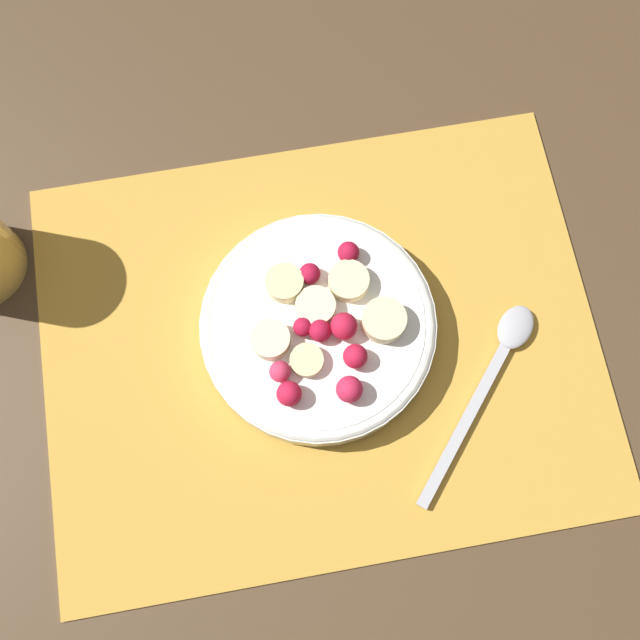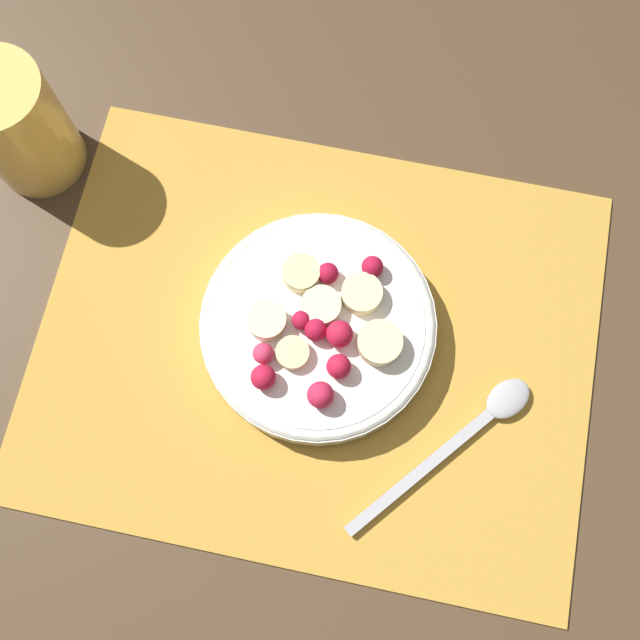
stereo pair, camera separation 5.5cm
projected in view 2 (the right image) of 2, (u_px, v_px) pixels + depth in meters
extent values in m
plane|color=#4C3823|center=(316.00, 343.00, 0.59)|extent=(3.00, 3.00, 0.00)
cube|color=gold|center=(316.00, 342.00, 0.58)|extent=(0.45, 0.35, 0.01)
cylinder|color=silver|center=(320.00, 327.00, 0.57)|extent=(0.19, 0.19, 0.02)
torus|color=silver|center=(320.00, 324.00, 0.56)|extent=(0.19, 0.19, 0.01)
cylinder|color=white|center=(320.00, 323.00, 0.56)|extent=(0.17, 0.17, 0.00)
cylinder|color=#F4EAB7|center=(267.00, 320.00, 0.55)|extent=(0.04, 0.04, 0.01)
cylinder|color=beige|center=(362.00, 294.00, 0.56)|extent=(0.05, 0.05, 0.01)
cylinder|color=#F4EAB7|center=(324.00, 307.00, 0.56)|extent=(0.04, 0.04, 0.01)
cylinder|color=beige|center=(301.00, 273.00, 0.56)|extent=(0.03, 0.03, 0.01)
cylinder|color=beige|center=(293.00, 353.00, 0.55)|extent=(0.03, 0.03, 0.01)
cylinder|color=beige|center=(380.00, 341.00, 0.55)|extent=(0.05, 0.05, 0.01)
sphere|color=#B21433|center=(314.00, 335.00, 0.55)|extent=(0.02, 0.02, 0.02)
sphere|color=#B21433|center=(372.00, 267.00, 0.56)|extent=(0.02, 0.02, 0.02)
sphere|color=red|center=(263.00, 377.00, 0.54)|extent=(0.02, 0.02, 0.02)
sphere|color=#DB3356|center=(263.00, 353.00, 0.54)|extent=(0.02, 0.02, 0.02)
sphere|color=red|center=(339.00, 366.00, 0.54)|extent=(0.02, 0.02, 0.02)
sphere|color=#B21433|center=(332.00, 274.00, 0.56)|extent=(0.02, 0.02, 0.02)
sphere|color=red|center=(339.00, 337.00, 0.54)|extent=(0.02, 0.02, 0.02)
sphere|color=#D12347|center=(321.00, 395.00, 0.53)|extent=(0.02, 0.02, 0.02)
sphere|color=#B21433|center=(301.00, 320.00, 0.55)|extent=(0.02, 0.02, 0.02)
cube|color=#B2B2B7|center=(421.00, 471.00, 0.55)|extent=(0.10, 0.12, 0.00)
ellipsoid|color=#B2B2B7|center=(508.00, 399.00, 0.57)|extent=(0.05, 0.05, 0.01)
cylinder|color=#F4CC66|center=(18.00, 126.00, 0.58)|extent=(0.08, 0.08, 0.11)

